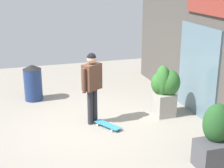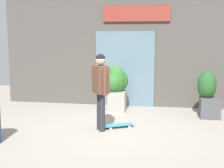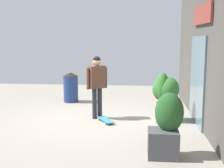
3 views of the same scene
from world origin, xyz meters
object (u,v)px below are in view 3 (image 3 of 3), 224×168
at_px(skateboarder, 97,80).
at_px(planter_box_right, 165,93).
at_px(skateboard, 105,120).
at_px(planter_box_left, 167,124).
at_px(trash_bin, 71,87).

relative_size(skateboarder, planter_box_right, 1.32).
relative_size(skateboard, planter_box_left, 0.60).
bearing_deg(skateboarder, trash_bin, 178.19).
xyz_separation_m(skateboard, planter_box_right, (-0.30, 1.59, 0.70)).
bearing_deg(skateboarder, skateboard, 4.10).
bearing_deg(skateboard, trash_bin, -177.72).
height_order(skateboarder, skateboard, skateboarder).
height_order(skateboarder, trash_bin, skateboarder).
bearing_deg(skateboard, skateboarder, -172.75).
bearing_deg(planter_box_left, trash_bin, -147.25).
height_order(skateboarder, planter_box_left, skateboarder).
xyz_separation_m(planter_box_right, trash_bin, (-2.11, -3.10, -0.24)).
bearing_deg(skateboard, planter_box_left, 3.87).
height_order(skateboarder, planter_box_right, skateboarder).
relative_size(planter_box_left, trash_bin, 1.18).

